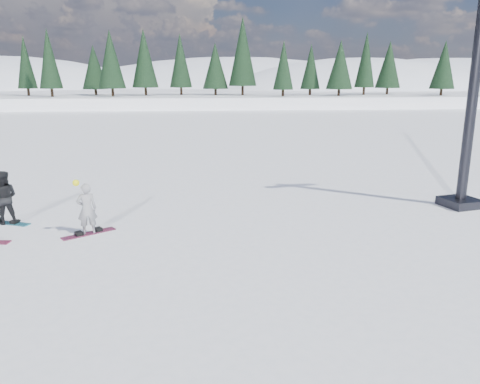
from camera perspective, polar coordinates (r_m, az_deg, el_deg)
name	(u,v)px	position (r m, az deg, el deg)	size (l,w,h in m)	color
ground	(20,250)	(13.26, -25.22, -6.39)	(420.00, 420.00, 0.00)	white
alpine_backdrop	(161,120)	(202.31, -9.55, 8.71)	(412.50, 227.00, 53.20)	white
lift_tower	(470,117)	(17.05, 26.27, 8.25)	(2.04, 1.34, 7.43)	black
snowboarder_woman	(87,209)	(13.61, -18.19, -1.93)	(0.61, 0.49, 1.60)	gray
snowboarder_man	(4,198)	(15.52, -26.84, -0.61)	(0.78, 0.61, 1.61)	black
snowboard_woman	(89,234)	(13.82, -17.94, -4.84)	(1.50, 0.28, 0.03)	maroon
snowboard_man	(7,223)	(15.72, -26.52, -3.39)	(1.50, 0.28, 0.03)	#187186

